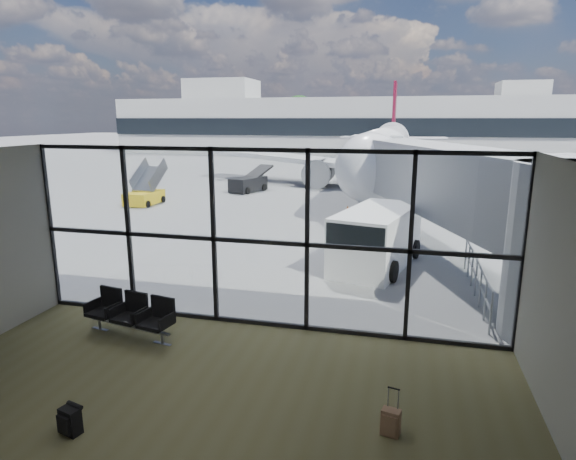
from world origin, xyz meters
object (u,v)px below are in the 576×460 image
at_px(backpack, 70,421).
at_px(suitcase, 391,422).
at_px(airliner, 386,150).
at_px(service_van, 376,238).
at_px(seating_row, 132,312).
at_px(belt_loader, 249,183).
at_px(mobile_stairs, 145,196).

distance_m(backpack, suitcase, 5.34).
distance_m(airliner, service_van, 22.42).
height_order(seating_row, suitcase, seating_row).
relative_size(service_van, belt_loader, 1.24).
bearing_deg(backpack, belt_loader, 117.06).
relative_size(backpack, service_van, 0.10).
bearing_deg(service_van, suitcase, -70.81).
xyz_separation_m(backpack, mobile_stairs, (-10.32, 20.32, 0.27)).
relative_size(airliner, service_van, 6.90).
distance_m(backpack, service_van, 11.61).
relative_size(suitcase, service_van, 0.17).
bearing_deg(service_van, backpack, -97.97).
distance_m(seating_row, belt_loader, 23.71).
height_order(backpack, belt_loader, belt_loader).
height_order(backpack, airliner, airliner).
distance_m(service_van, mobile_stairs, 17.48).
bearing_deg(suitcase, service_van, 108.64).
bearing_deg(suitcase, backpack, -153.38).
height_order(suitcase, service_van, service_van).
bearing_deg(mobile_stairs, belt_loader, 55.47).
bearing_deg(belt_loader, backpack, -58.71).
xyz_separation_m(seating_row, service_van, (5.35, 7.08, 0.47)).
bearing_deg(seating_row, backpack, -63.40).
distance_m(backpack, belt_loader, 27.53).
bearing_deg(backpack, suitcase, 28.33).
distance_m(seating_row, service_van, 8.89).
bearing_deg(belt_loader, mobile_stairs, -105.44).
bearing_deg(mobile_stairs, suitcase, -50.76).
height_order(airliner, belt_loader, airliner).
bearing_deg(belt_loader, service_van, -38.88).
height_order(backpack, suitcase, suitcase).
distance_m(seating_row, suitcase, 6.71).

